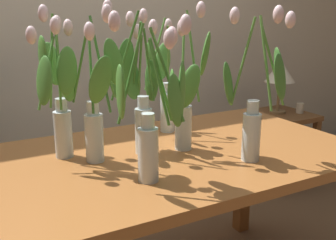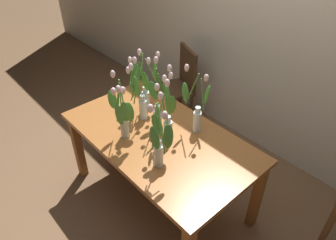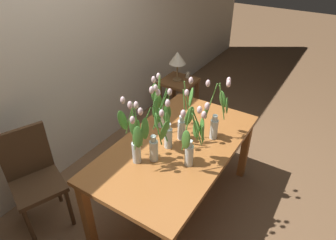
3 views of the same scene
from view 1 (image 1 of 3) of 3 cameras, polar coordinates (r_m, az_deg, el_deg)
The scene contains 12 objects.
room_wall_rear at distance 2.75m, azimuth -14.64°, elevation 16.18°, with size 9.00×0.10×2.70m, color beige.
dining_table at distance 1.60m, azimuth -0.66°, elevation -7.91°, with size 1.60×0.90×0.74m.
tulip_vase_0 at distance 1.44m, azimuth -10.72°, elevation 1.89°, with size 0.22×0.26×0.57m.
tulip_vase_1 at distance 1.55m, azimuth -4.42°, elevation 3.45°, with size 0.23×0.17×0.59m.
tulip_vase_2 at distance 1.25m, azimuth -1.88°, elevation 0.33°, with size 0.25×0.14×0.54m.
tulip_vase_3 at distance 1.48m, azimuth 12.61°, elevation 2.04°, with size 0.27×0.18×0.56m.
tulip_vase_4 at distance 1.82m, azimuth -0.56°, elevation 3.96°, with size 0.20×0.19×0.56m.
tulip_vase_5 at distance 1.51m, azimuth -15.66°, elevation 3.15°, with size 0.17×0.27×0.57m.
tulip_vase_6 at distance 1.56m, azimuth 2.79°, elevation 2.14°, with size 0.20×0.16×0.58m.
side_table at distance 3.12m, azimuth 15.70°, elevation -1.17°, with size 0.44×0.44×0.55m.
table_lamp at distance 3.04m, azimuth 15.86°, elevation 6.59°, with size 0.22×0.22×0.40m.
pillar_candle at distance 3.14m, azimuth 18.46°, elevation 1.64°, with size 0.06×0.06×0.07m, color beige.
Camera 1 is at (-0.69, -1.30, 1.28)m, focal length 42.33 mm.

